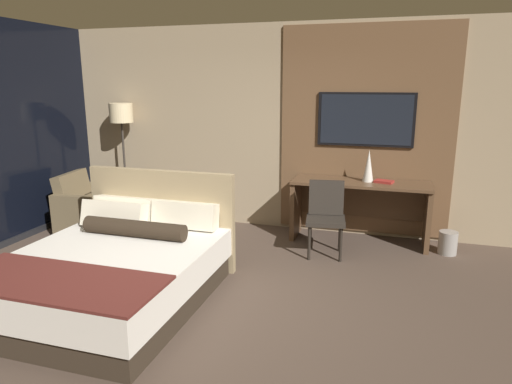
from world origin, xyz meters
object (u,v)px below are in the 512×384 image
object	(u,v)px
tv	(366,120)
book	(384,182)
waste_bin	(448,243)
armchair_by_window	(96,211)
floor_lamp	(122,122)
bed	(115,269)
desk	(360,201)
vase_tall	(369,166)
desk_chair	(326,211)

from	to	relation	value
tv	book	world-z (taller)	tv
waste_bin	book	bearing A→B (deg)	168.61
tv	armchair_by_window	size ratio (longest dim) A/B	1.21
book	waste_bin	world-z (taller)	book
armchair_by_window	floor_lamp	size ratio (longest dim) A/B	0.58
bed	armchair_by_window	distance (m)	2.32
bed	waste_bin	xyz separation A→B (m)	(3.15, 2.20, -0.17)
desk	vase_tall	size ratio (longest dim) A/B	4.28
desk_chair	waste_bin	bearing A→B (deg)	7.30
floor_lamp	book	distance (m)	3.83
armchair_by_window	vase_tall	bearing A→B (deg)	-88.51
bed	vase_tall	distance (m)	3.29
desk_chair	floor_lamp	distance (m)	3.33
vase_tall	bed	bearing A→B (deg)	-132.19
book	armchair_by_window	bearing A→B (deg)	-171.28
bed	desk	size ratio (longest dim) A/B	1.21
desk	floor_lamp	world-z (taller)	floor_lamp
vase_tall	book	distance (m)	0.27
vase_tall	book	world-z (taller)	vase_tall
tv	book	xyz separation A→B (m)	(0.28, -0.25, -0.75)
waste_bin	vase_tall	bearing A→B (deg)	169.83
desk	floor_lamp	size ratio (longest dim) A/B	1.00
vase_tall	armchair_by_window	bearing A→B (deg)	-170.53
book	waste_bin	bearing A→B (deg)	-11.39
desk_chair	floor_lamp	world-z (taller)	floor_lamp
bed	book	world-z (taller)	bed
tv	desk_chair	distance (m)	1.36
armchair_by_window	desk	bearing A→B (deg)	-88.29
tv	vase_tall	distance (m)	0.61
armchair_by_window	waste_bin	xyz separation A→B (m)	(4.65, 0.43, -0.14)
tv	desk	bearing A→B (deg)	-90.00
tv	floor_lamp	distance (m)	3.50
bed	desk	xyz separation A→B (m)	(2.08, 2.38, 0.23)
book	floor_lamp	bearing A→B (deg)	178.90
bed	armchair_by_window	world-z (taller)	bed
vase_tall	desk	bearing A→B (deg)	179.87
floor_lamp	vase_tall	xyz separation A→B (m)	(3.57, -0.05, -0.45)
desk	waste_bin	size ratio (longest dim) A/B	6.16
tv	book	size ratio (longest dim) A/B	4.86
desk	tv	xyz separation A→B (m)	(-0.00, 0.23, 1.02)
desk	tv	distance (m)	1.05
tv	vase_tall	xyz separation A→B (m)	(0.08, -0.23, -0.56)
desk	desk_chair	world-z (taller)	desk_chair
desk	book	world-z (taller)	book
desk	floor_lamp	bearing A→B (deg)	179.12
tv	waste_bin	world-z (taller)	tv
desk	armchair_by_window	distance (m)	3.63
desk	waste_bin	distance (m)	1.16
vase_tall	book	size ratio (longest dim) A/B	1.60
floor_lamp	vase_tall	distance (m)	3.60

